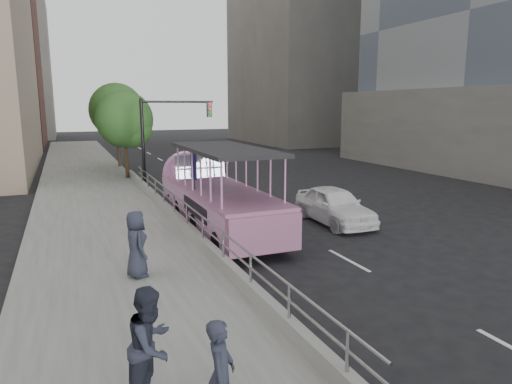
% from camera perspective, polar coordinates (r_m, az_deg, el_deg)
% --- Properties ---
extents(ground, '(160.00, 160.00, 0.00)m').
position_cam_1_polar(ground, '(15.87, 4.38, -6.79)').
color(ground, black).
extents(sidewalk, '(5.50, 80.00, 0.30)m').
position_cam_1_polar(sidewalk, '(23.92, -19.48, -1.04)').
color(sidewalk, '#9F9F9A').
rests_on(sidewalk, ground).
extents(kerb_wall, '(0.24, 30.00, 0.36)m').
position_cam_1_polar(kerb_wall, '(16.48, -8.58, -4.48)').
color(kerb_wall, '#A1A09B').
rests_on(kerb_wall, sidewalk).
extents(guardrail, '(0.07, 22.00, 0.71)m').
position_cam_1_polar(guardrail, '(16.32, -8.64, -2.23)').
color(guardrail, '#9F9EA3').
rests_on(guardrail, kerb_wall).
extents(duck_boat, '(2.52, 9.87, 3.28)m').
position_cam_1_polar(duck_boat, '(18.23, -5.24, -0.56)').
color(duck_boat, black).
rests_on(duck_boat, ground).
extents(car, '(1.93, 4.48, 1.51)m').
position_cam_1_polar(car, '(19.00, 9.78, -1.63)').
color(car, white).
rests_on(car, ground).
extents(pedestrian_near, '(0.62, 0.71, 1.62)m').
position_cam_1_polar(pedestrian_near, '(6.78, -4.43, -21.83)').
color(pedestrian_near, '#2A2E3D').
rests_on(pedestrian_near, sidewalk).
extents(pedestrian_mid, '(1.12, 1.14, 1.85)m').
position_cam_1_polar(pedestrian_mid, '(7.38, -12.97, -18.18)').
color(pedestrian_mid, '#2A2E3D').
rests_on(pedestrian_mid, sidewalk).
extents(pedestrian_far, '(0.71, 0.95, 1.78)m').
position_cam_1_polar(pedestrian_far, '(12.44, -14.75, -6.33)').
color(pedestrian_far, '#2A2E3D').
rests_on(pedestrian_far, sidewalk).
extents(parking_sign, '(0.09, 0.69, 3.08)m').
position_cam_1_polar(parking_sign, '(17.26, -7.75, 1.06)').
color(parking_sign, black).
rests_on(parking_sign, ground).
extents(traffic_signal, '(4.20, 0.32, 5.20)m').
position_cam_1_polar(traffic_signal, '(26.50, -11.46, 7.75)').
color(traffic_signal, black).
rests_on(traffic_signal, ground).
extents(street_tree_near, '(3.52, 3.52, 5.72)m').
position_cam_1_polar(street_tree_near, '(29.61, -15.89, 8.47)').
color(street_tree_near, '#332417').
rests_on(street_tree_near, ground).
extents(street_tree_far, '(3.97, 3.97, 6.45)m').
position_cam_1_polar(street_tree_far, '(35.58, -16.83, 9.51)').
color(street_tree_far, '#332417').
rests_on(street_tree_far, ground).
extents(midrise_stone_a, '(20.00, 20.00, 32.00)m').
position_cam_1_polar(midrise_stone_a, '(65.47, 8.32, 20.46)').
color(midrise_stone_a, gray).
rests_on(midrise_stone_a, ground).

